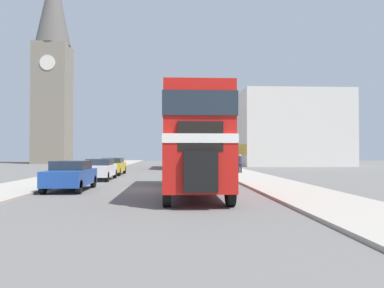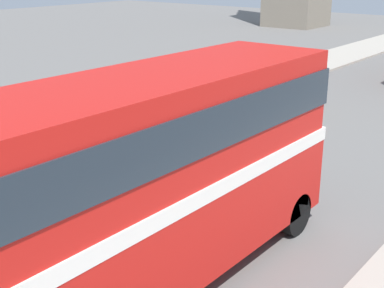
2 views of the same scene
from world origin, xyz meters
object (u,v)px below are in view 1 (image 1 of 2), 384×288
at_px(double_decker_bus, 192,137).
at_px(bus_distant, 178,146).
at_px(car_parked_far, 113,166).
at_px(car_parked_near, 71,175).
at_px(pedestrian_walking, 240,162).
at_px(church_tower, 53,60).
at_px(car_parked_mid, 100,169).

xyz_separation_m(double_decker_bus, bus_distant, (-0.33, 25.38, -0.07)).
bearing_deg(car_parked_far, car_parked_near, -90.25).
bearing_deg(bus_distant, pedestrian_walking, -65.84).
height_order(bus_distant, car_parked_far, bus_distant).
distance_m(pedestrian_walking, church_tower, 42.19).
height_order(double_decker_bus, church_tower, church_tower).
relative_size(car_parked_mid, church_tower, 0.13).
bearing_deg(car_parked_near, car_parked_far, 89.75).
bearing_deg(bus_distant, car_parked_mid, -107.41).
distance_m(double_decker_bus, car_parked_near, 6.25).
bearing_deg(car_parked_far, church_tower, 115.50).
relative_size(car_parked_near, car_parked_far, 0.95).
distance_m(car_parked_mid, pedestrian_walking, 12.12).
relative_size(car_parked_far, pedestrian_walking, 2.66).
height_order(car_parked_far, church_tower, church_tower).
height_order(double_decker_bus, pedestrian_walking, double_decker_bus).
xyz_separation_m(car_parked_mid, church_tower, (-14.50, 35.97, 16.09)).
bearing_deg(bus_distant, car_parked_far, -115.08).
bearing_deg(car_parked_near, pedestrian_walking, 50.18).
xyz_separation_m(car_parked_mid, car_parked_far, (-0.04, 5.64, -0.01)).
xyz_separation_m(bus_distant, car_parked_far, (-5.48, -11.71, -1.76)).
distance_m(double_decker_bus, church_tower, 50.51).
bearing_deg(church_tower, bus_distant, -43.03).
bearing_deg(bus_distant, church_tower, 136.97).
distance_m(car_parked_near, car_parked_mid, 6.82).
bearing_deg(bus_distant, car_parked_near, -102.89).
xyz_separation_m(double_decker_bus, car_parked_near, (-5.86, 1.21, -1.80)).
distance_m(car_parked_mid, car_parked_far, 5.64).
bearing_deg(car_parked_mid, church_tower, 111.96).
relative_size(double_decker_bus, pedestrian_walking, 6.90).
relative_size(car_parked_mid, pedestrian_walking, 2.65).
height_order(double_decker_bus, car_parked_near, double_decker_bus).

